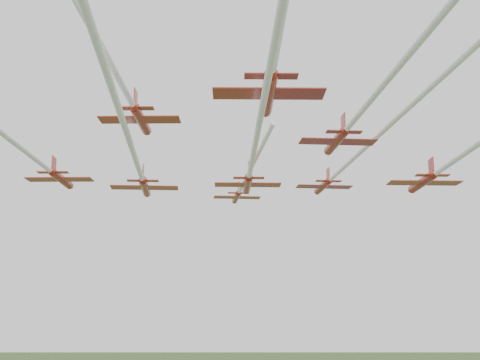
% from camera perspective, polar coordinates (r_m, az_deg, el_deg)
% --- Properties ---
extents(jet_lead, '(16.93, 45.59, 2.33)m').
position_cam_1_polar(jet_lead, '(101.70, 0.30, -0.28)').
color(jet_lead, '#A22319').
extents(jet_row2_left, '(21.71, 64.06, 2.93)m').
position_cam_1_polar(jet_row2_left, '(82.43, -8.89, 1.75)').
color(jet_row2_left, '#A22319').
extents(jet_row2_right, '(21.39, 58.86, 2.44)m').
position_cam_1_polar(jet_row2_right, '(83.98, 9.57, 1.76)').
color(jet_row2_right, '#A22319').
extents(jet_row3_left, '(15.67, 62.96, 2.49)m').
position_cam_1_polar(jet_row3_left, '(71.13, -18.76, 3.09)').
color(jet_row3_left, '#A22319').
extents(jet_row3_mid, '(16.76, 56.38, 2.49)m').
position_cam_1_polar(jet_row3_mid, '(70.09, 1.13, 2.13)').
color(jet_row3_mid, '#A22319').
extents(jet_row3_right, '(18.45, 60.24, 2.68)m').
position_cam_1_polar(jet_row3_right, '(71.60, 19.00, 2.46)').
color(jet_row3_right, '#A22319').
extents(jet_row4_left, '(13.21, 50.38, 2.55)m').
position_cam_1_polar(jet_row4_left, '(60.48, -10.28, 8.47)').
color(jet_row4_left, '#A22319').
extents(jet_row4_right, '(15.92, 44.01, 2.44)m').
position_cam_1_polar(jet_row4_right, '(63.13, 10.25, 5.71)').
color(jet_row4_right, '#A22319').
extents(jet_trail_solo, '(18.05, 62.89, 2.91)m').
position_cam_1_polar(jet_trail_solo, '(44.37, 3.62, 14.26)').
color(jet_trail_solo, '#A22319').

